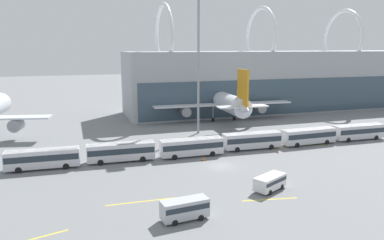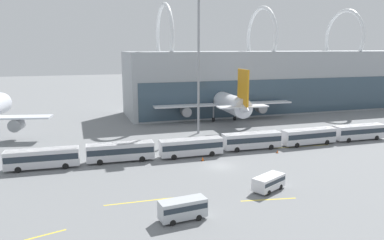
# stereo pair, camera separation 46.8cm
# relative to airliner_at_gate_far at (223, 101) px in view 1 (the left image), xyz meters

# --- Properties ---
(ground_plane) EXTENTS (440.00, 440.00, 0.00)m
(ground_plane) POSITION_rel_airliner_at_gate_far_xyz_m (-15.29, -36.24, -5.29)
(ground_plane) COLOR slate
(terminal_building) EXTENTS (140.24, 19.63, 31.33)m
(terminal_building) POSITION_rel_airliner_at_gate_far_xyz_m (46.21, 11.42, 4.23)
(terminal_building) COLOR #9EA3A8
(terminal_building) RESTS_ON ground_plane
(airliner_at_gate_far) EXTENTS (37.83, 35.28, 14.40)m
(airliner_at_gate_far) POSITION_rel_airliner_at_gate_far_xyz_m (0.00, 0.00, 0.00)
(airliner_at_gate_far) COLOR silver
(airliner_at_gate_far) RESTS_ON ground_plane
(airliner_parked_remote) EXTENTS (42.96, 41.23, 13.85)m
(airliner_parked_remote) POSITION_rel_airliner_at_gate_far_xyz_m (59.97, 16.49, -0.11)
(airliner_parked_remote) COLOR white
(airliner_parked_remote) RESTS_ON ground_plane
(shuttle_bus_0) EXTENTS (11.48, 3.06, 3.22)m
(shuttle_bus_0) POSITION_rel_airliner_at_gate_far_xyz_m (-43.24, -28.75, -3.40)
(shuttle_bus_0) COLOR silver
(shuttle_bus_0) RESTS_ON ground_plane
(shuttle_bus_1) EXTENTS (11.49, 3.09, 3.22)m
(shuttle_bus_1) POSITION_rel_airliner_at_gate_far_xyz_m (-30.74, -28.62, -3.40)
(shuttle_bus_1) COLOR silver
(shuttle_bus_1) RESTS_ON ground_plane
(shuttle_bus_2) EXTENTS (11.41, 2.79, 3.22)m
(shuttle_bus_2) POSITION_rel_airliner_at_gate_far_xyz_m (-18.23, -29.36, -3.40)
(shuttle_bus_2) COLOR silver
(shuttle_bus_2) RESTS_ON ground_plane
(shuttle_bus_3) EXTENTS (11.48, 3.03, 3.22)m
(shuttle_bus_3) POSITION_rel_airliner_at_gate_far_xyz_m (-5.73, -28.35, -3.40)
(shuttle_bus_3) COLOR silver
(shuttle_bus_3) RESTS_ON ground_plane
(shuttle_bus_4) EXTENTS (11.46, 2.93, 3.22)m
(shuttle_bus_4) POSITION_rel_airliner_at_gate_far_xyz_m (6.78, -28.70, -3.40)
(shuttle_bus_4) COLOR silver
(shuttle_bus_4) RESTS_ON ground_plane
(shuttle_bus_5) EXTENTS (11.43, 2.85, 3.22)m
(shuttle_bus_5) POSITION_rel_airliner_at_gate_far_xyz_m (19.28, -28.53, -3.40)
(shuttle_bus_5) COLOR silver
(shuttle_bus_5) RESTS_ON ground_plane
(service_van_foreground) EXTENTS (5.47, 4.22, 2.08)m
(service_van_foreground) POSITION_rel_airliner_at_gate_far_xyz_m (-12.97, -48.13, -4.05)
(service_van_foreground) COLOR silver
(service_van_foreground) RESTS_ON ground_plane
(service_van_crossing) EXTENTS (5.64, 2.58, 2.42)m
(service_van_crossing) POSITION_rel_airliner_at_gate_far_xyz_m (-26.71, -53.15, -3.87)
(service_van_crossing) COLOR #B2B7BC
(service_van_crossing) RESTS_ON ground_plane
(floodlight_mast) EXTENTS (2.54, 2.54, 30.76)m
(floodlight_mast) POSITION_rel_airliner_at_gate_far_xyz_m (-11.16, -12.28, 14.86)
(floodlight_mast) COLOR gray
(floodlight_mast) RESTS_ON ground_plane
(lane_stripe_0) EXTENTS (11.39, 0.56, 0.01)m
(lane_stripe_0) POSITION_rel_airliner_at_gate_far_xyz_m (-29.35, -46.65, -5.29)
(lane_stripe_0) COLOR yellow
(lane_stripe_0) RESTS_ON ground_plane
(lane_stripe_2) EXTENTS (7.33, 1.50, 0.01)m
(lane_stripe_2) POSITION_rel_airliner_at_gate_far_xyz_m (-14.55, -51.02, -5.29)
(lane_stripe_2) COLOR yellow
(lane_stripe_2) RESTS_ON ground_plane
(lane_stripe_3) EXTENTS (11.95, 1.28, 0.01)m
(lane_stripe_3) POSITION_rel_airliner_at_gate_far_xyz_m (4.79, -29.50, -5.29)
(lane_stripe_3) COLOR yellow
(lane_stripe_3) RESTS_ON ground_plane
(traffic_cone_0) EXTENTS (0.44, 0.44, 0.59)m
(traffic_cone_0) POSITION_rel_airliner_at_gate_far_xyz_m (-2.32, -32.19, -5.00)
(traffic_cone_0) COLOR black
(traffic_cone_0) RESTS_ON ground_plane
(traffic_cone_1) EXTENTS (0.59, 0.59, 0.74)m
(traffic_cone_1) POSITION_rel_airliner_at_gate_far_xyz_m (-17.13, -32.54, -4.93)
(traffic_cone_1) COLOR black
(traffic_cone_1) RESTS_ON ground_plane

